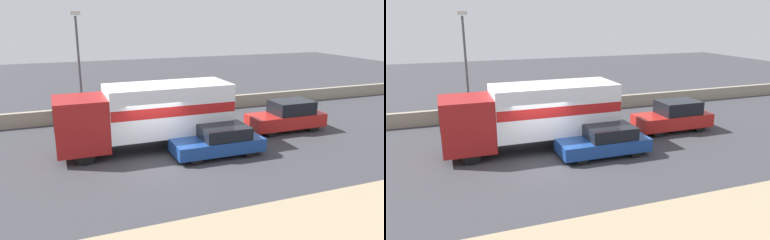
{
  "view_description": "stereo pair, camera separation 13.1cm",
  "coord_description": "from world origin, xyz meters",
  "views": [
    {
      "loc": [
        -4.1,
        -15.02,
        6.26
      ],
      "look_at": [
        1.88,
        0.83,
        1.51
      ],
      "focal_mm": 35.0,
      "sensor_mm": 36.0,
      "label": 1
    },
    {
      "loc": [
        -3.97,
        -15.06,
        6.26
      ],
      "look_at": [
        1.88,
        0.83,
        1.51
      ],
      "focal_mm": 35.0,
      "sensor_mm": 36.0,
      "label": 2
    }
  ],
  "objects": [
    {
      "name": "ground_plane",
      "position": [
        0.0,
        0.0,
        0.0
      ],
      "size": [
        80.0,
        80.0,
        0.0
      ],
      "primitive_type": "plane",
      "color": "#38383D"
    },
    {
      "name": "stone_wall_backdrop",
      "position": [
        0.0,
        7.93,
        0.43
      ],
      "size": [
        60.0,
        0.35,
        0.86
      ],
      "color": "gray",
      "rests_on": "ground_plane"
    },
    {
      "name": "street_lamp",
      "position": [
        -2.58,
        7.36,
        3.78
      ],
      "size": [
        0.56,
        0.28,
        6.48
      ],
      "color": "#4C4C51",
      "rests_on": "ground_plane"
    },
    {
      "name": "box_truck",
      "position": [
        0.08,
        1.82,
        1.79
      ],
      "size": [
        8.21,
        2.55,
        3.11
      ],
      "rotation": [
        0.0,
        0.0,
        3.14
      ],
      "color": "maroon",
      "rests_on": "ground_plane"
    },
    {
      "name": "car_hatchback",
      "position": [
        2.84,
        -0.16,
        0.68
      ],
      "size": [
        4.21,
        1.79,
        1.37
      ],
      "rotation": [
        0.0,
        0.0,
        3.14
      ],
      "color": "navy",
      "rests_on": "ground_plane"
    },
    {
      "name": "car_sedan_second",
      "position": [
        8.03,
        2.0,
        0.82
      ],
      "size": [
        4.33,
        1.74,
        1.69
      ],
      "rotation": [
        0.0,
        0.0,
        3.14
      ],
      "color": "#B21E19",
      "rests_on": "ground_plane"
    },
    {
      "name": "pedestrian",
      "position": [
        -4.04,
        7.37,
        0.83
      ],
      "size": [
        0.35,
        0.35,
        1.59
      ],
      "color": "#473828",
      "rests_on": "ground_plane"
    }
  ]
}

